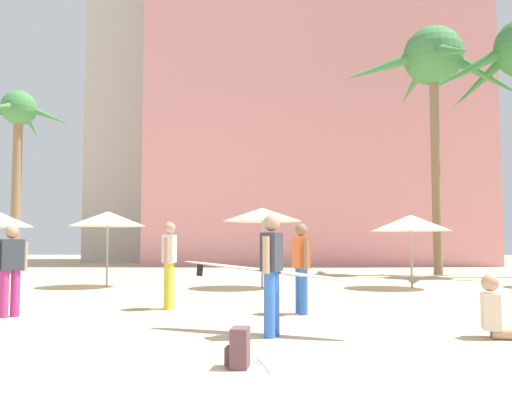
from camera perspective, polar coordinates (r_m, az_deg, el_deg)
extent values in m
plane|color=#C6B28C|center=(5.05, 1.26, -19.03)|extent=(120.00, 120.00, 0.00)
cube|color=pink|center=(37.25, 6.01, 8.92)|extent=(20.78, 9.53, 19.36)
cube|color=#BCB7AD|center=(45.01, -4.99, 12.79)|extent=(16.24, 10.76, 28.73)
cylinder|color=#896B4C|center=(26.21, -23.78, 1.44)|extent=(0.40, 0.40, 7.35)
sphere|color=#428447|center=(26.79, -23.55, 9.29)|extent=(1.54, 1.54, 1.54)
cone|color=#428447|center=(26.37, -20.78, 8.64)|extent=(2.03, 0.65, 1.02)
cone|color=#428447|center=(27.83, -22.50, 7.78)|extent=(0.40, 1.94, 1.24)
cone|color=#428447|center=(25.63, -25.20, 9.26)|extent=(0.57, 2.04, 0.91)
cylinder|color=#896B4C|center=(24.72, 18.27, 4.13)|extent=(0.38, 0.38, 9.50)
sphere|color=#428447|center=(25.82, 18.02, 14.63)|extent=(2.56, 2.56, 2.56)
cone|color=#428447|center=(26.13, 22.90, 12.32)|extent=(3.45, 0.70, 2.40)
cone|color=#428447|center=(27.82, 16.20, 12.14)|extent=(0.92, 3.73, 1.55)
cone|color=#428447|center=(24.75, 12.93, 13.81)|extent=(3.69, 1.13, 1.80)
cone|color=#428447|center=(23.48, 19.79, 14.94)|extent=(0.63, 3.66, 1.81)
cone|color=#387A3D|center=(26.31, 22.40, 11.84)|extent=(2.23, 3.04, 2.17)
cone|color=#387A3D|center=(24.55, 21.51, 13.11)|extent=(3.36, 0.77, 2.06)
cylinder|color=gray|center=(16.78, 15.92, -4.68)|extent=(0.06, 0.06, 2.17)
cone|color=beige|center=(16.79, 15.86, -1.81)|extent=(2.33, 2.33, 0.48)
cylinder|color=gray|center=(16.24, 0.65, -4.49)|extent=(0.06, 0.06, 2.38)
cone|color=beige|center=(16.27, 0.65, -1.00)|extent=(2.36, 2.36, 0.40)
cylinder|color=gray|center=(17.31, -15.28, -4.45)|extent=(0.06, 0.06, 2.30)
cone|color=beige|center=(17.33, -15.22, -1.39)|extent=(2.29, 2.29, 0.45)
cube|color=white|center=(6.32, 7.85, -15.88)|extent=(1.69, 1.15, 0.01)
cube|color=brown|center=(5.95, -1.68, -14.68)|extent=(0.21, 0.31, 0.42)
cube|color=#4B2F37|center=(5.98, -2.86, -15.43)|extent=(0.08, 0.21, 0.18)
cylinder|color=blue|center=(7.91, 1.88, -10.22)|extent=(0.20, 0.20, 0.92)
cylinder|color=blue|center=(7.72, 1.42, -10.37)|extent=(0.20, 0.20, 0.92)
cube|color=#333842|center=(7.77, 1.65, -4.92)|extent=(0.33, 0.45, 0.54)
sphere|color=tan|center=(7.77, 1.64, -1.88)|extent=(0.30, 0.30, 0.24)
cylinder|color=tan|center=(8.01, 2.20, -5.16)|extent=(0.13, 0.13, 0.52)
cylinder|color=tan|center=(7.53, 1.06, -5.23)|extent=(0.13, 0.13, 0.52)
ellipsoid|color=beige|center=(8.08, 1.67, -6.95)|extent=(2.91, 1.36, 0.31)
ellipsoid|color=#5923CA|center=(8.08, 1.67, -6.95)|extent=(2.93, 1.39, 0.29)
cube|color=black|center=(8.59, -5.89, -6.80)|extent=(0.11, 0.06, 0.19)
cube|color=beige|center=(8.38, 23.33, -10.15)|extent=(0.30, 0.44, 0.50)
sphere|color=tan|center=(8.35, 23.25, -7.49)|extent=(0.29, 0.29, 0.24)
cylinder|color=#B7337F|center=(10.84, -23.86, -8.43)|extent=(0.23, 0.23, 0.83)
cylinder|color=#B7337F|center=(10.76, -24.85, -8.44)|extent=(0.23, 0.23, 0.83)
cube|color=#333842|center=(10.77, -24.24, -4.76)|extent=(0.43, 0.45, 0.55)
sphere|color=tan|center=(10.77, -24.18, -2.54)|extent=(0.34, 0.34, 0.24)
cylinder|color=tan|center=(10.87, -23.03, -4.97)|extent=(0.14, 0.14, 0.53)
cylinder|color=gold|center=(11.29, -8.98, -8.31)|extent=(0.16, 0.16, 0.93)
cylinder|color=gold|center=(11.09, -9.20, -8.38)|extent=(0.16, 0.16, 0.93)
cube|color=white|center=(11.16, -9.05, -4.53)|extent=(0.23, 0.40, 0.56)
sphere|color=tan|center=(11.16, -9.02, -2.38)|extent=(0.24, 0.24, 0.24)
cylinder|color=tan|center=(11.40, -8.78, -4.71)|extent=(0.10, 0.10, 0.53)
cylinder|color=tan|center=(10.91, -9.33, -4.73)|extent=(0.10, 0.10, 0.53)
cylinder|color=blue|center=(10.42, 4.59, -8.91)|extent=(0.20, 0.20, 0.85)
cylinder|color=blue|center=(10.23, 4.97, -9.00)|extent=(0.20, 0.20, 0.85)
cube|color=orange|center=(10.29, 4.75, -4.99)|extent=(0.33, 0.45, 0.58)
sphere|color=#936B51|center=(10.29, 4.74, -2.61)|extent=(0.30, 0.30, 0.24)
cylinder|color=#936B51|center=(10.52, 4.28, -5.16)|extent=(0.13, 0.13, 0.55)
cylinder|color=#936B51|center=(10.05, 5.25, -5.21)|extent=(0.13, 0.13, 0.55)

